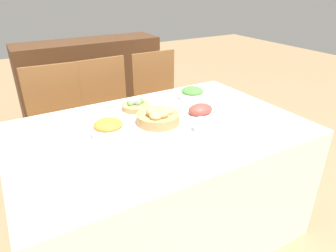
# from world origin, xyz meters

# --- Properties ---
(ground_plane) EXTENTS (12.00, 12.00, 0.00)m
(ground_plane) POSITION_xyz_m (0.00, 0.00, 0.00)
(ground_plane) COLOR #937551
(dining_table) EXTENTS (1.65, 1.08, 0.77)m
(dining_table) POSITION_xyz_m (0.00, 0.00, 0.39)
(dining_table) COLOR silver
(dining_table) RESTS_ON ground
(chair_far_center) EXTENTS (0.44, 0.44, 0.97)m
(chair_far_center) POSITION_xyz_m (-0.00, 0.87, 0.52)
(chair_far_center) COLOR brown
(chair_far_center) RESTS_ON ground
(chair_far_right) EXTENTS (0.42, 0.42, 0.97)m
(chair_far_right) POSITION_xyz_m (0.49, 0.87, 0.52)
(chair_far_right) COLOR brown
(chair_far_right) RESTS_ON ground
(chair_far_left) EXTENTS (0.45, 0.45, 0.97)m
(chair_far_left) POSITION_xyz_m (-0.41, 0.87, 0.52)
(chair_far_left) COLOR brown
(chair_far_left) RESTS_ON ground
(sideboard) EXTENTS (1.49, 0.44, 0.97)m
(sideboard) POSITION_xyz_m (0.14, 1.82, 0.49)
(sideboard) COLOR #4C2D19
(sideboard) RESTS_ON ground
(bread_basket) EXTENTS (0.26, 0.26, 0.11)m
(bread_basket) POSITION_xyz_m (0.02, 0.05, 0.82)
(bread_basket) COLOR #AD8451
(bread_basket) RESTS_ON dining_table
(egg_basket) EXTENTS (0.19, 0.19, 0.08)m
(egg_basket) POSITION_xyz_m (-0.00, 0.32, 0.80)
(egg_basket) COLOR #AD8451
(egg_basket) RESTS_ON dining_table
(ham_platter) EXTENTS (0.25, 0.18, 0.07)m
(ham_platter) POSITION_xyz_m (0.31, 0.03, 0.80)
(ham_platter) COLOR white
(ham_platter) RESTS_ON dining_table
(green_salad_bowl) EXTENTS (0.18, 0.18, 0.09)m
(green_salad_bowl) POSITION_xyz_m (0.42, 0.28, 0.81)
(green_salad_bowl) COLOR white
(green_salad_bowl) RESTS_ON dining_table
(carrot_bowl) EXTENTS (0.18, 0.18, 0.09)m
(carrot_bowl) POSITION_xyz_m (-0.29, 0.05, 0.82)
(carrot_bowl) COLOR white
(carrot_bowl) RESTS_ON dining_table
(dinner_plate) EXTENTS (0.26, 0.26, 0.01)m
(dinner_plate) POSITION_xyz_m (-0.05, -0.35, 0.78)
(dinner_plate) COLOR white
(dinner_plate) RESTS_ON dining_table
(fork) EXTENTS (0.01, 0.19, 0.00)m
(fork) POSITION_xyz_m (-0.20, -0.35, 0.78)
(fork) COLOR silver
(fork) RESTS_ON dining_table
(knife) EXTENTS (0.01, 0.19, 0.00)m
(knife) POSITION_xyz_m (0.10, -0.35, 0.78)
(knife) COLOR silver
(knife) RESTS_ON dining_table
(spoon) EXTENTS (0.01, 0.19, 0.00)m
(spoon) POSITION_xyz_m (0.13, -0.35, 0.78)
(spoon) COLOR silver
(spoon) RESTS_ON dining_table
(drinking_cup) EXTENTS (0.08, 0.08, 0.07)m
(drinking_cup) POSITION_xyz_m (0.18, -0.16, 0.81)
(drinking_cup) COLOR silver
(drinking_cup) RESTS_ON dining_table
(butter_dish) EXTENTS (0.10, 0.06, 0.03)m
(butter_dish) POSITION_xyz_m (-0.31, -0.19, 0.79)
(butter_dish) COLOR white
(butter_dish) RESTS_ON dining_table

